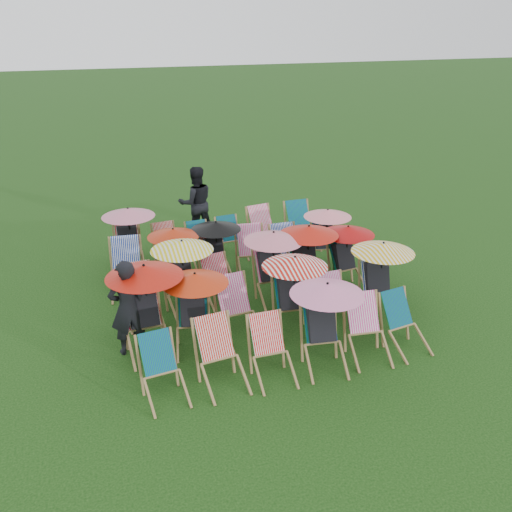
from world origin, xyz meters
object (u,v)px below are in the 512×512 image
object	(u,v)px
person_left	(127,308)
person_rear	(196,203)
deckchair_29	(302,226)
deckchair_5	(406,324)
deckchair_0	(163,371)

from	to	relation	value
person_left	person_rear	size ratio (longest dim) A/B	0.91
deckchair_29	person_left	distance (m)	5.47
deckchair_5	deckchair_29	bearing A→B (deg)	79.18
deckchair_5	person_left	xyz separation A→B (m)	(-4.25, 1.26, 0.35)
deckchair_0	person_rear	xyz separation A→B (m)	(1.79, 6.02, 0.44)
person_left	person_rear	bearing A→B (deg)	-124.15
person_left	person_rear	distance (m)	5.12
deckchair_5	person_rear	size ratio (longest dim) A/B	0.52
person_rear	deckchair_5	bearing A→B (deg)	108.12
deckchair_29	person_rear	size ratio (longest dim) A/B	0.57
deckchair_0	deckchair_5	distance (m)	3.94
deckchair_0	person_left	xyz separation A→B (m)	(-0.31, 1.36, 0.36)
deckchair_29	person_left	bearing A→B (deg)	-143.16
deckchair_5	deckchair_0	bearing A→B (deg)	171.47
person_rear	deckchair_0	bearing A→B (deg)	71.66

